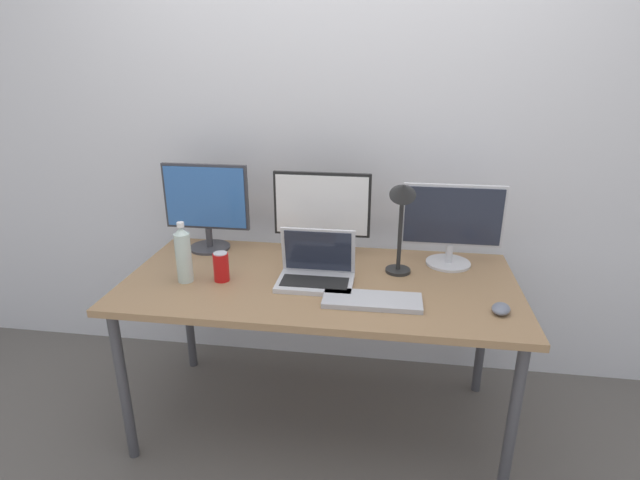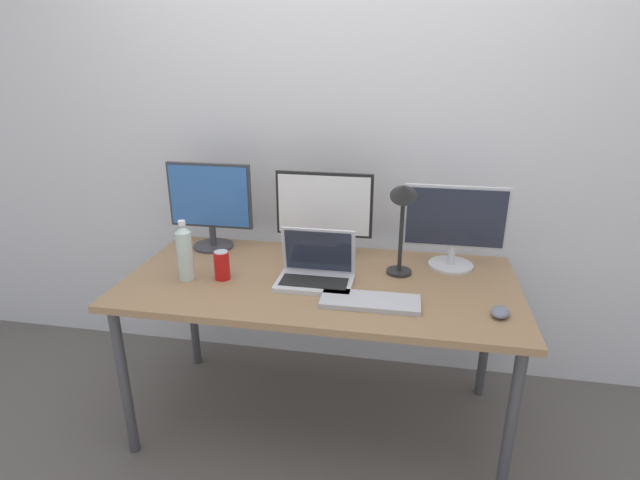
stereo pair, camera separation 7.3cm
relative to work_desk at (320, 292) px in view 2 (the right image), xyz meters
name	(u,v)px [view 2 (the right image)]	position (x,y,z in m)	size (l,w,h in m)	color
ground_plane	(320,419)	(0.00, 0.00, -0.68)	(16.00, 16.00, 0.00)	#5B5651
wall_back	(342,128)	(0.00, 0.59, 0.62)	(7.00, 0.08, 2.60)	silver
work_desk	(320,292)	(0.00, 0.00, 0.00)	(1.66, 0.80, 0.74)	#424247
monitor_left	(210,203)	(-0.59, 0.28, 0.29)	(0.41, 0.20, 0.42)	#38383D
monitor_center	(324,212)	(-0.03, 0.25, 0.28)	(0.45, 0.20, 0.41)	black
monitor_right	(455,224)	(0.56, 0.24, 0.26)	(0.45, 0.20, 0.38)	silver
laptop_silver	(316,270)	(-0.01, -0.03, 0.11)	(0.32, 0.21, 0.22)	silver
keyboard_main	(370,301)	(0.23, -0.18, 0.07)	(0.38, 0.15, 0.02)	#B2B2B7
mouse_by_keyboard	(500,312)	(0.71, -0.19, 0.08)	(0.07, 0.09, 0.03)	slate
water_bottle	(185,253)	(-0.56, -0.10, 0.18)	(0.07, 0.07, 0.26)	silver
soda_can_near_keyboard	(222,265)	(-0.41, -0.07, 0.12)	(0.07, 0.07, 0.13)	red
desk_lamp	(403,210)	(0.33, 0.08, 0.36)	(0.11, 0.18, 0.45)	black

